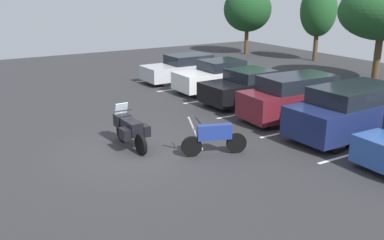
{
  "coord_description": "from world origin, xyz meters",
  "views": [
    {
      "loc": [
        12.03,
        -4.9,
        5.07
      ],
      "look_at": [
        0.93,
        1.76,
        1.05
      ],
      "focal_mm": 40.08,
      "sensor_mm": 36.0,
      "label": 1
    }
  ],
  "objects_px": {
    "car_white": "(217,76)",
    "car_navy": "(350,111)",
    "motorcycle_second": "(214,138)",
    "motorcycle_touring": "(130,128)",
    "car_silver": "(185,68)",
    "car_maroon": "(295,97)",
    "car_black": "(247,87)"
  },
  "relations": [
    {
      "from": "car_maroon",
      "to": "car_black",
      "type": "bearing_deg",
      "value": -178.13
    },
    {
      "from": "car_white",
      "to": "car_silver",
      "type": "bearing_deg",
      "value": -177.44
    },
    {
      "from": "car_silver",
      "to": "car_navy",
      "type": "xyz_separation_m",
      "value": [
        11.2,
        0.21,
        0.21
      ]
    },
    {
      "from": "motorcycle_touring",
      "to": "car_navy",
      "type": "xyz_separation_m",
      "value": [
        2.97,
        7.07,
        0.27
      ]
    },
    {
      "from": "motorcycle_second",
      "to": "car_navy",
      "type": "relative_size",
      "value": 0.43
    },
    {
      "from": "motorcycle_touring",
      "to": "motorcycle_second",
      "type": "height_order",
      "value": "motorcycle_touring"
    },
    {
      "from": "car_navy",
      "to": "car_black",
      "type": "bearing_deg",
      "value": -177.65
    },
    {
      "from": "car_white",
      "to": "car_navy",
      "type": "height_order",
      "value": "car_navy"
    },
    {
      "from": "car_white",
      "to": "car_navy",
      "type": "xyz_separation_m",
      "value": [
        8.19,
        0.08,
        0.16
      ]
    },
    {
      "from": "car_silver",
      "to": "car_navy",
      "type": "bearing_deg",
      "value": 1.08
    },
    {
      "from": "motorcycle_second",
      "to": "car_maroon",
      "type": "distance_m",
      "value": 5.2
    },
    {
      "from": "motorcycle_second",
      "to": "car_navy",
      "type": "distance_m",
      "value": 5.18
    },
    {
      "from": "motorcycle_touring",
      "to": "motorcycle_second",
      "type": "xyz_separation_m",
      "value": [
        1.99,
        2.0,
        -0.09
      ]
    },
    {
      "from": "car_silver",
      "to": "car_maroon",
      "type": "distance_m",
      "value": 8.62
    },
    {
      "from": "car_black",
      "to": "car_white",
      "type": "bearing_deg",
      "value": 176.82
    },
    {
      "from": "car_black",
      "to": "car_maroon",
      "type": "xyz_separation_m",
      "value": [
        2.91,
        0.1,
        0.15
      ]
    },
    {
      "from": "motorcycle_second",
      "to": "car_silver",
      "type": "relative_size",
      "value": 0.43
    },
    {
      "from": "motorcycle_touring",
      "to": "car_silver",
      "type": "xyz_separation_m",
      "value": [
        -8.23,
        6.86,
        0.07
      ]
    },
    {
      "from": "car_navy",
      "to": "motorcycle_second",
      "type": "bearing_deg",
      "value": -101.04
    },
    {
      "from": "car_maroon",
      "to": "car_navy",
      "type": "relative_size",
      "value": 0.96
    },
    {
      "from": "motorcycle_touring",
      "to": "car_maroon",
      "type": "height_order",
      "value": "car_maroon"
    },
    {
      "from": "car_maroon",
      "to": "car_silver",
      "type": "bearing_deg",
      "value": -179.46
    },
    {
      "from": "motorcycle_touring",
      "to": "car_silver",
      "type": "bearing_deg",
      "value": 140.2
    },
    {
      "from": "car_white",
      "to": "car_maroon",
      "type": "distance_m",
      "value": 5.6
    },
    {
      "from": "car_white",
      "to": "car_black",
      "type": "xyz_separation_m",
      "value": [
        2.69,
        -0.15,
        -0.02
      ]
    },
    {
      "from": "motorcycle_second",
      "to": "car_white",
      "type": "xyz_separation_m",
      "value": [
        -7.2,
        4.99,
        0.2
      ]
    },
    {
      "from": "motorcycle_second",
      "to": "car_black",
      "type": "distance_m",
      "value": 6.62
    },
    {
      "from": "motorcycle_second",
      "to": "car_navy",
      "type": "bearing_deg",
      "value": 78.96
    },
    {
      "from": "car_maroon",
      "to": "car_white",
      "type": "bearing_deg",
      "value": 179.45
    },
    {
      "from": "motorcycle_touring",
      "to": "car_black",
      "type": "distance_m",
      "value": 7.3
    },
    {
      "from": "car_navy",
      "to": "car_silver",
      "type": "bearing_deg",
      "value": -178.92
    },
    {
      "from": "motorcycle_touring",
      "to": "car_maroon",
      "type": "distance_m",
      "value": 6.95
    }
  ]
}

